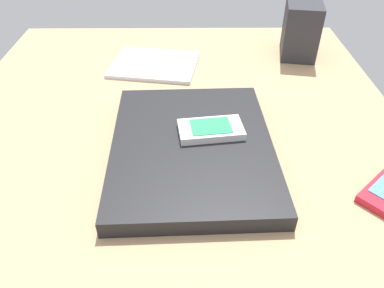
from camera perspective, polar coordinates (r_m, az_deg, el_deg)
desk_surface at (r=54.08cm, az=-3.03°, el=-8.04°), size 120.00×80.00×3.00cm
laptop_closed at (r=57.83cm, az=-0.00°, el=-0.55°), size 32.20×25.44×2.58cm
cell_phone_on_laptop at (r=58.43cm, az=2.86°, el=2.23°), size 6.77×10.60×1.33cm
desk_organizer at (r=90.36cm, az=16.21°, el=16.39°), size 11.61×9.16×11.87cm
notepad at (r=84.16cm, az=-5.71°, el=11.93°), size 17.06×20.09×0.80cm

